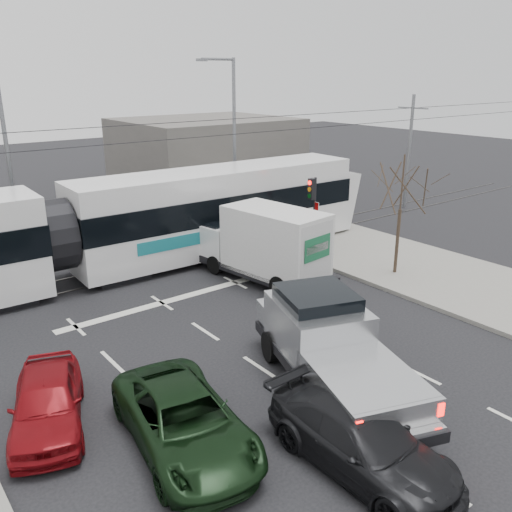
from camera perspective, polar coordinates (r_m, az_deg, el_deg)
ground at (r=17.22m, az=4.98°, el=-9.89°), size 120.00×120.00×0.00m
sidewalk_right at (r=23.74m, az=21.19°, el=-2.68°), size 6.00×60.00×0.15m
rails at (r=24.82m, az=-10.84°, el=-0.95°), size 60.00×1.60×0.03m
building_right at (r=41.93m, az=-5.29°, el=10.81°), size 12.00×10.00×5.00m
bare_tree at (r=22.93m, az=15.12°, el=6.93°), size 2.40×2.40×5.00m
traffic_signal at (r=24.91m, az=6.00°, el=5.90°), size 0.44×0.44×3.60m
street_lamp_near at (r=30.79m, az=-2.58°, el=12.91°), size 2.38×0.25×9.00m
street_lamp_far at (r=27.86m, az=-25.19°, el=10.58°), size 2.38×0.25×9.00m
catenary at (r=23.82m, az=-11.41°, el=7.85°), size 60.00×0.20×7.00m
tram at (r=22.62m, az=-20.49°, el=1.88°), size 29.51×3.79×6.01m
silver_pickup at (r=15.08m, az=7.68°, el=-9.18°), size 4.38×7.09×2.44m
box_truck at (r=22.15m, az=1.01°, el=1.15°), size 2.95×6.46×3.12m
navy_pickup at (r=23.86m, az=-1.37°, el=1.04°), size 1.95×4.76×1.98m
green_car at (r=13.04m, az=-7.55°, el=-16.82°), size 3.02×5.23×1.37m
red_car at (r=14.48m, az=-21.13°, el=-14.07°), size 2.94×4.37×1.38m
dark_car at (r=12.57m, az=11.00°, el=-18.56°), size 1.97×4.77×1.38m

